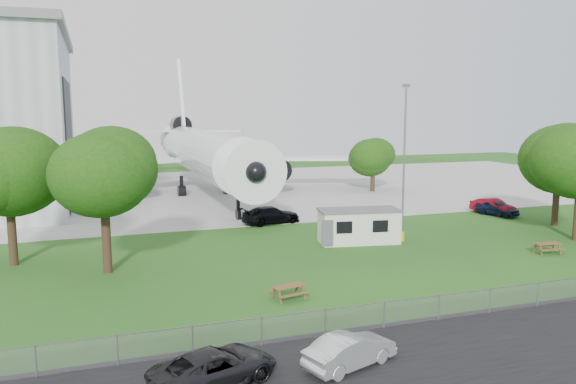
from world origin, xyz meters
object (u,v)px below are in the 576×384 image
object	(u,v)px
airliner	(203,151)
picnic_east	(547,253)
site_cabin	(359,226)
picnic_west	(288,299)
car_centre_sedan	(350,351)

from	to	relation	value
airliner	picnic_east	distance (m)	41.24
site_cabin	picnic_west	xyz separation A→B (m)	(-9.48, -10.64, -1.31)
picnic_east	site_cabin	bearing A→B (deg)	153.85
site_cabin	picnic_east	bearing A→B (deg)	-33.73
airliner	picnic_east	size ratio (longest dim) A/B	26.52
site_cabin	car_centre_sedan	distance (m)	21.49
airliner	picnic_east	bearing A→B (deg)	-64.21
airliner	site_cabin	size ratio (longest dim) A/B	6.89
airliner	car_centre_sedan	size ratio (longest dim) A/B	11.76
site_cabin	picnic_east	xyz separation A→B (m)	(11.21, -7.48, -1.31)
site_cabin	picnic_west	world-z (taller)	site_cabin
picnic_west	car_centre_sedan	xyz separation A→B (m)	(-0.34, -8.47, 0.67)
airliner	picnic_east	xyz separation A→B (m)	(17.79, -36.83, -5.27)
site_cabin	airliner	bearing A→B (deg)	102.65
picnic_east	car_centre_sedan	distance (m)	24.03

